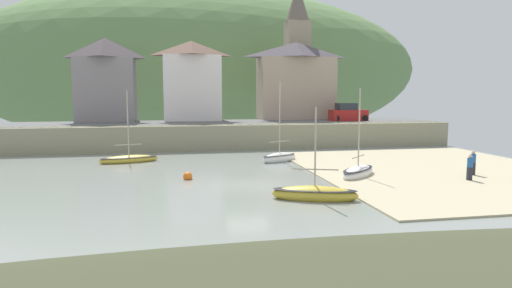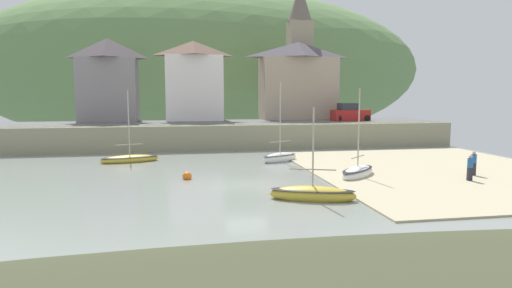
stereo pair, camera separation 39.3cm
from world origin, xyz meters
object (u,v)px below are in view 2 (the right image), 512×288
(waterfront_building_centre, at_px, (194,80))
(church_with_spire, at_px, (300,49))
(waterfront_building_right, at_px, (298,80))
(person_near_water, at_px, (470,166))
(mooring_buoy, at_px, (187,176))
(motorboat_with_cabin, at_px, (312,194))
(parked_car_near_slipway, at_px, (350,113))
(sailboat_far_left, at_px, (358,173))
(waterfront_building_left, at_px, (109,79))
(fishing_boat_green, at_px, (130,159))
(person_on_slipway, at_px, (474,162))
(sailboat_nearest_shore, at_px, (280,157))

(waterfront_building_centre, height_order, church_with_spire, church_with_spire)
(waterfront_building_right, height_order, person_near_water, waterfront_building_right)
(church_with_spire, bearing_deg, person_near_water, -85.73)
(mooring_buoy, bearing_deg, motorboat_with_cabin, -47.28)
(motorboat_with_cabin, xyz_separation_m, parked_car_near_slipway, (12.09, 25.01, 2.90))
(waterfront_building_right, distance_m, sailboat_far_left, 25.16)
(waterfront_building_left, relative_size, parked_car_near_slipway, 2.15)
(waterfront_building_left, distance_m, fishing_boat_green, 16.59)
(motorboat_with_cabin, distance_m, person_near_water, 11.29)
(mooring_buoy, bearing_deg, waterfront_building_centre, 86.28)
(fishing_boat_green, relative_size, person_on_slipway, 3.63)
(church_with_spire, height_order, motorboat_with_cabin, church_with_spire)
(waterfront_building_right, distance_m, sailboat_nearest_shore, 18.97)
(waterfront_building_right, relative_size, sailboat_nearest_shore, 1.38)
(waterfront_building_right, distance_m, person_on_slipway, 26.46)
(sailboat_far_left, distance_m, sailboat_nearest_shore, 8.19)
(fishing_boat_green, bearing_deg, person_near_water, -44.04)
(waterfront_building_left, height_order, fishing_boat_green, waterfront_building_left)
(waterfront_building_right, height_order, parked_car_near_slipway, waterfront_building_right)
(person_near_water, bearing_deg, motorboat_with_cabin, -166.38)
(fishing_boat_green, height_order, person_near_water, fishing_boat_green)
(waterfront_building_left, relative_size, waterfront_building_centre, 1.01)
(waterfront_building_right, relative_size, fishing_boat_green, 1.53)
(parked_car_near_slipway, bearing_deg, sailboat_nearest_shore, -133.55)
(sailboat_nearest_shore, bearing_deg, waterfront_building_centre, 82.78)
(waterfront_building_right, relative_size, mooring_buoy, 14.95)
(waterfront_building_right, relative_size, motorboat_with_cabin, 1.80)
(church_with_spire, relative_size, person_on_slipway, 10.28)
(fishing_boat_green, height_order, parked_car_near_slipway, fishing_boat_green)
(church_with_spire, distance_m, person_near_water, 32.52)
(person_on_slipway, xyz_separation_m, mooring_buoy, (-18.58, 2.55, -0.80))
(waterfront_building_centre, distance_m, sailboat_nearest_shore, 18.95)
(waterfront_building_left, distance_m, motorboat_with_cabin, 33.33)
(sailboat_far_left, bearing_deg, waterfront_building_left, 83.00)
(waterfront_building_right, height_order, fishing_boat_green, waterfront_building_right)
(motorboat_with_cabin, height_order, person_near_water, motorboat_with_cabin)
(motorboat_with_cabin, bearing_deg, waterfront_building_left, 135.05)
(waterfront_building_centre, relative_size, person_on_slipway, 5.45)
(sailboat_far_left, xyz_separation_m, fishing_boat_green, (-15.31, 9.35, -0.06))
(waterfront_building_centre, relative_size, person_near_water, 5.45)
(waterfront_building_left, height_order, sailboat_far_left, waterfront_building_left)
(sailboat_nearest_shore, relative_size, fishing_boat_green, 1.12)
(person_on_slipway, bearing_deg, fishing_boat_green, 155.32)
(waterfront_building_right, bearing_deg, waterfront_building_centre, 180.00)
(fishing_boat_green, xyz_separation_m, person_near_water, (21.50, -12.08, 0.73))
(waterfront_building_left, xyz_separation_m, waterfront_building_centre, (9.21, 0.00, -0.07))
(waterfront_building_centre, height_order, motorboat_with_cabin, waterfront_building_centre)
(waterfront_building_right, xyz_separation_m, person_near_water, (3.58, -26.86, -5.96))
(waterfront_building_centre, height_order, mooring_buoy, waterfront_building_centre)
(waterfront_building_right, distance_m, fishing_boat_green, 24.18)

